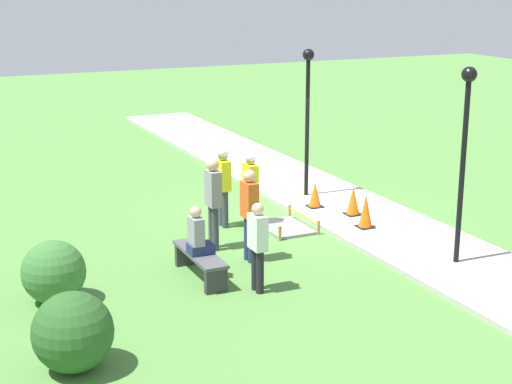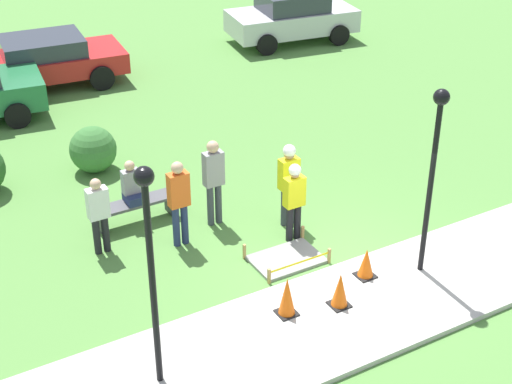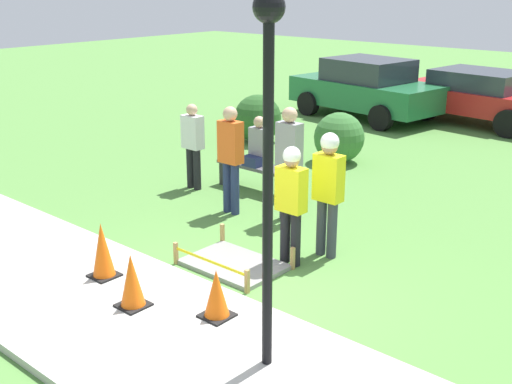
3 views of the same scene
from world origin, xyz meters
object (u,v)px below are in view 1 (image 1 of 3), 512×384
bystander_in_gray_shirt (258,242)px  lamppost_near (308,99)px  bystander_in_white_shirt (213,198)px  person_seated_on_bench (198,235)px  traffic_cone_near_patch (366,211)px  park_bench (200,260)px  worker_supervisor (250,183)px  traffic_cone_far_patch (353,201)px  worker_assistant (223,179)px  lamppost_far (465,136)px  bystander_in_orange_shirt (249,210)px  traffic_cone_sidewalk_edge (315,195)px

bystander_in_gray_shirt → lamppost_near: (4.83, -3.61, 1.56)m
bystander_in_gray_shirt → bystander_in_white_shirt: size_ratio=0.86×
person_seated_on_bench → bystander_in_gray_shirt: bystander_in_gray_shirt is taller
bystander_in_gray_shirt → lamppost_near: 6.23m
traffic_cone_near_patch → park_bench: 4.29m
traffic_cone_near_patch → worker_supervisor: worker_supervisor is taller
traffic_cone_far_patch → bystander_in_white_shirt: (-0.55, 3.61, 0.64)m
park_bench → bystander_in_gray_shirt: bystander_in_gray_shirt is taller
person_seated_on_bench → bystander_in_white_shirt: size_ratio=0.48×
traffic_cone_near_patch → worker_supervisor: bearing=55.2°
bystander_in_gray_shirt → worker_supervisor: bearing=-22.9°
park_bench → worker_assistant: (2.64, -1.58, 0.72)m
traffic_cone_far_patch → lamppost_far: 4.01m
park_bench → person_seated_on_bench: 0.50m
traffic_cone_near_patch → bystander_in_orange_shirt: bystander_in_orange_shirt is taller
worker_assistant → bystander_in_gray_shirt: worker_assistant is taller
worker_supervisor → lamppost_near: (1.41, -2.16, 1.48)m
park_bench → worker_assistant: size_ratio=0.95×
traffic_cone_near_patch → park_bench: (-1.00, 4.17, -0.12)m
bystander_in_orange_shirt → bystander_in_white_shirt: 0.99m
person_seated_on_bench → lamppost_far: bearing=-107.6°
worker_assistant → bystander_in_orange_shirt: bystander_in_orange_shirt is taller
traffic_cone_far_patch → bystander_in_white_shirt: bearing=98.7°
traffic_cone_far_patch → bystander_in_orange_shirt: size_ratio=0.36×
worker_supervisor → bystander_in_orange_shirt: (-1.99, 0.94, 0.05)m
worker_supervisor → bystander_in_gray_shirt: size_ratio=1.04×
traffic_cone_sidewalk_edge → park_bench: bearing=125.4°
traffic_cone_near_patch → traffic_cone_far_patch: 0.94m
park_bench → traffic_cone_far_patch: bearing=-66.7°
traffic_cone_sidewalk_edge → park_bench: traffic_cone_sidewalk_edge is taller
bystander_in_orange_shirt → lamppost_far: size_ratio=0.49×
traffic_cone_far_patch → lamppost_near: size_ratio=0.18×
bystander_in_gray_shirt → traffic_cone_sidewalk_edge: bearing=-40.7°
traffic_cone_near_patch → lamppost_far: 3.27m
traffic_cone_sidewalk_edge → bystander_in_gray_shirt: size_ratio=0.36×
person_seated_on_bench → bystander_in_white_shirt: bearing=-31.9°
traffic_cone_far_patch → bystander_in_gray_shirt: size_ratio=0.41×
park_bench → worker_supervisor: size_ratio=1.02×
lamppost_far → traffic_cone_near_patch: bearing=9.0°
traffic_cone_sidewalk_edge → bystander_in_gray_shirt: 5.06m
bystander_in_orange_shirt → bystander_in_white_shirt: size_ratio=0.97×
traffic_cone_near_patch → lamppost_far: size_ratio=0.20×
person_seated_on_bench → bystander_in_white_shirt: bystander_in_white_shirt is taller
worker_assistant → bystander_in_gray_shirt: 3.75m
lamppost_near → worker_assistant: bearing=113.8°
worker_supervisor → lamppost_near: size_ratio=0.47×
worker_supervisor → person_seated_on_bench: bearing=138.6°
traffic_cone_near_patch → lamppost_near: size_ratio=0.21×
worker_assistant → lamppost_near: 3.27m
traffic_cone_near_patch → bystander_in_white_shirt: size_ratio=0.39×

